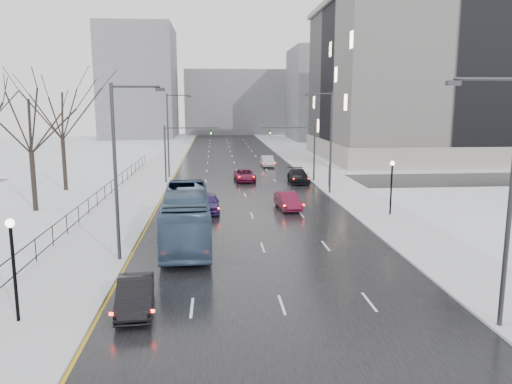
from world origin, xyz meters
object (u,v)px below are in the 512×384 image
object	(u,v)px
streetlight_r_mid	(329,137)
sedan_right_near	(288,201)
streetlight_l_near	(119,164)
lamppost_l	(13,255)
lamppost_r_mid	(392,180)
mast_signal_right	(305,146)
no_uturn_sign	(329,166)
streetlight_r_near	(506,191)
sedan_right_cross	(245,175)
sedan_right_far	(298,176)
tree_park_d	(36,212)
streetlight_l_far	(170,131)
bus	(186,216)
sedan_left_near	(135,295)
mast_signal_left	(175,147)
sedan_center_near	(208,203)
sedan_right_distant	(267,161)
tree_park_e	(66,191)

from	to	relation	value
streetlight_r_mid	sedan_right_near	size ratio (longest dim) A/B	2.29
streetlight_l_near	lamppost_l	xyz separation A→B (m)	(-2.83, -8.00, -2.67)
lamppost_r_mid	sedan_right_near	world-z (taller)	lamppost_r_mid
mast_signal_right	no_uturn_sign	bearing A→B (deg)	-64.89
streetlight_r_near	no_uturn_sign	world-z (taller)	streetlight_r_near
sedan_right_cross	sedan_right_far	xyz separation A→B (m)	(5.97, -1.56, 0.08)
tree_park_d	streetlight_r_mid	size ratio (longest dim) A/B	1.25
streetlight_r_near	streetlight_l_far	distance (m)	45.06
streetlight_r_mid	sedan_right_cross	world-z (taller)	streetlight_r_mid
bus	sedan_right_cross	world-z (taller)	bus
sedan_right_cross	sedan_right_far	world-z (taller)	sedan_right_far
sedan_right_cross	sedan_right_far	distance (m)	6.17
streetlight_r_mid	sedan_left_near	world-z (taller)	streetlight_r_mid
mast_signal_left	bus	size ratio (longest dim) A/B	0.53
lamppost_r_mid	sedan_right_far	size ratio (longest dim) A/B	0.83
streetlight_r_mid	sedan_left_near	xyz separation A→B (m)	(-14.59, -27.06, -4.87)
lamppost_r_mid	sedan_center_near	xyz separation A→B (m)	(-14.50, 2.59, -2.13)
lamppost_r_mid	sedan_right_cross	xyz separation A→B (m)	(-10.50, 18.84, -2.23)
lamppost_l	no_uturn_sign	bearing A→B (deg)	57.74
streetlight_r_mid	sedan_right_far	size ratio (longest dim) A/B	1.94
sedan_left_near	sedan_right_far	world-z (taller)	sedan_right_far
tree_park_d	lamppost_r_mid	bearing A→B (deg)	-7.91
lamppost_r_mid	mast_signal_right	xyz separation A→B (m)	(-3.67, 18.00, 1.16)
lamppost_l	sedan_right_distant	world-z (taller)	lamppost_l
streetlight_l_near	sedan_right_distant	distance (m)	44.03
streetlight_l_near	lamppost_l	bearing A→B (deg)	-109.50
mast_signal_right	sedan_right_distant	distance (m)	14.56
sedan_right_distant	tree_park_e	bearing A→B (deg)	-142.24
tree_park_e	sedan_right_distant	distance (m)	28.91
mast_signal_right	streetlight_r_mid	bearing A→B (deg)	-84.00
mast_signal_right	bus	size ratio (longest dim) A/B	0.53
streetlight_l_near	streetlight_l_far	world-z (taller)	same
streetlight_r_near	sedan_right_far	xyz separation A→B (m)	(-1.70, 37.28, -4.83)
sedan_right_cross	streetlight_l_near	bearing A→B (deg)	-109.43
bus	sedan_center_near	distance (m)	8.99
lamppost_l	no_uturn_sign	distance (m)	37.85
mast_signal_right	sedan_right_near	size ratio (longest dim) A/B	1.49
tree_park_d	mast_signal_right	bearing A→B (deg)	29.12
lamppost_l	sedan_right_cross	distance (m)	38.66
streetlight_l_near	sedan_right_cross	distance (m)	30.51
mast_signal_right	sedan_right_near	xyz separation A→B (m)	(-4.12, -14.87, -3.35)
bus	tree_park_e	bearing A→B (deg)	120.96
sedan_right_far	sedan_right_distant	world-z (taller)	sedan_right_distant
bus	sedan_left_near	bearing A→B (deg)	-101.06
streetlight_r_near	no_uturn_sign	distance (m)	34.18
sedan_left_near	lamppost_l	bearing A→B (deg)	-173.66
mast_signal_right	sedan_center_near	distance (m)	19.11
tree_park_d	lamppost_r_mid	size ratio (longest dim) A/B	2.92
mast_signal_left	sedan_right_distant	world-z (taller)	mast_signal_left
streetlight_l_near	streetlight_l_far	bearing A→B (deg)	90.00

